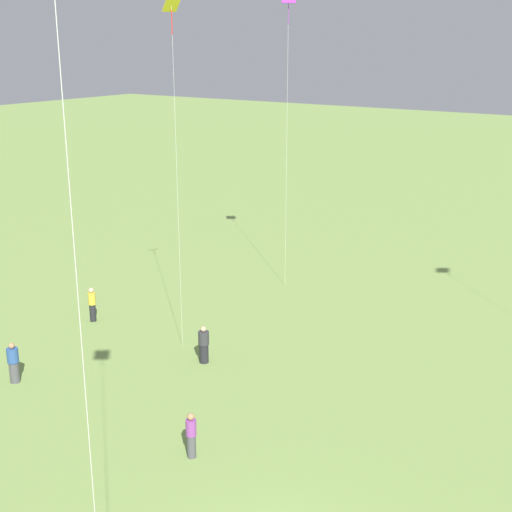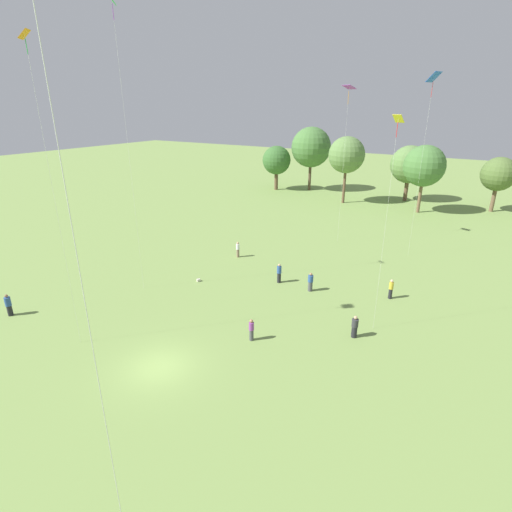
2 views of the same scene
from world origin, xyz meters
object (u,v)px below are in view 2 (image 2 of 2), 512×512
person_0 (238,249)px  person_1 (9,305)px  person_8 (251,330)px  kite_0 (31,72)px  person_4 (355,327)px  kite_2 (433,83)px  person_7 (391,289)px  picnic_bag_2 (198,280)px  person_2 (279,273)px  kite_4 (115,30)px  kite_9 (349,93)px  person_6 (310,282)px  kite_5 (396,140)px

person_0 → person_1: size_ratio=0.95×
person_8 → kite_0: bearing=-122.8°
person_4 → kite_2: kite_2 is taller
person_7 → picnic_bag_2: person_7 is taller
person_8 → person_2: bearing=131.6°
person_1 → kite_4: size_ratio=0.08×
person_7 → person_1: bearing=163.9°
person_1 → picnic_bag_2: size_ratio=4.82×
person_7 → kite_9: kite_9 is taller
person_4 → person_7: size_ratio=0.96×
kite_0 → kite_9: size_ratio=1.11×
kite_0 → person_8: bearing=130.5°
person_6 → picnic_bag_2: person_6 is taller
person_1 → person_4: bearing=-16.8°
person_1 → kite_9: 36.96m
person_0 → picnic_bag_2: person_0 is taller
person_8 → person_7: bearing=84.6°
person_1 → person_8: (17.62, 6.82, -0.06)m
kite_5 → person_2: bearing=46.4°
person_2 → person_8: 9.80m
person_0 → person_2: person_2 is taller
person_1 → person_2: person_2 is taller
kite_0 → picnic_bag_2: 20.58m
person_0 → kite_2: (15.25, 10.27, 16.15)m
person_2 → person_4: bearing=-29.0°
person_2 → kite_2: 22.73m
person_0 → kite_2: size_ratio=0.09×
person_6 → person_7: size_ratio=0.99×
person_8 → kite_4: bearing=-165.2°
person_1 → person_4: size_ratio=1.08×
person_1 → kite_9: kite_9 is taller
person_1 → person_6: bearing=0.3°
kite_4 → kite_5: 20.88m
person_4 → person_7: person_7 is taller
person_2 → kite_0: size_ratio=0.10×
person_7 → kite_5: bearing=-141.1°
person_0 → person_8: 16.05m
person_6 → kite_2: (5.29, 13.77, 16.17)m
kite_5 → person_6: bearing=39.0°
person_2 → kite_9: bearing=90.5°
kite_0 → kite_4: kite_4 is taller
person_2 → kite_5: size_ratio=0.12×
person_6 → kite_0: kite_0 is taller
person_2 → person_4: size_ratio=1.11×
person_2 → kite_4: 22.67m
kite_2 → person_4: bearing=66.0°
person_6 → kite_9: 21.04m
kite_5 → kite_9: 19.91m
person_2 → person_7: 9.65m
kite_2 → kite_5: (1.19, -17.04, -3.86)m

